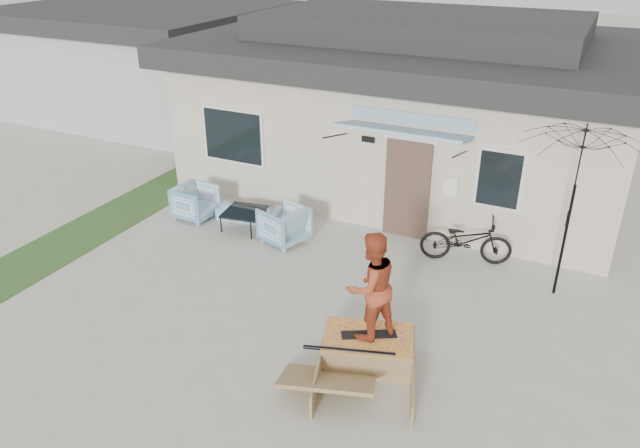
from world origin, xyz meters
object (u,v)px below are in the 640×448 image
at_px(skate_ramp, 368,349).
at_px(skater, 371,284).
at_px(coffee_table, 245,220).
at_px(patio_umbrella, 571,204).
at_px(armchair_right, 284,223).
at_px(skateboard, 369,334).
at_px(bicycle, 467,235).
at_px(loveseat, 250,208).
at_px(armchair_left, 195,201).

bearing_deg(skate_ramp, skater, 90.00).
bearing_deg(coffee_table, patio_umbrella, 1.99).
distance_m(coffee_table, skate_ramp, 5.05).
relative_size(armchair_right, skateboard, 1.04).
height_order(skate_ramp, skater, skater).
relative_size(bicycle, patio_umbrella, 0.80).
height_order(loveseat, skater, skater).
bearing_deg(skateboard, coffee_table, 115.18).
relative_size(coffee_table, patio_umbrella, 0.38).
bearing_deg(bicycle, coffee_table, 83.12).
xyz_separation_m(loveseat, coffee_table, (0.16, -0.43, -0.07)).
relative_size(loveseat, armchair_left, 1.70).
relative_size(bicycle, skater, 1.04).
relative_size(loveseat, coffee_table, 1.69).
height_order(coffee_table, skater, skater).
distance_m(loveseat, skate_ramp, 5.44).
bearing_deg(coffee_table, armchair_right, -8.41).
height_order(armchair_right, skateboard, armchair_right).
bearing_deg(skateboard, patio_umbrella, 25.23).
relative_size(loveseat, bicycle, 0.81).
bearing_deg(skater, skateboard, 97.15).
bearing_deg(patio_umbrella, skater, -126.11).
relative_size(bicycle, skateboard, 2.13).
height_order(armchair_left, skater, skater).
bearing_deg(armchair_left, skate_ramp, -116.26).
height_order(patio_umbrella, skateboard, patio_umbrella).
height_order(skate_ramp, skateboard, skateboard).
bearing_deg(skateboard, skater, 124.77).
height_order(armchair_left, coffee_table, armchair_left).
relative_size(loveseat, patio_umbrella, 0.65).
bearing_deg(skateboard, loveseat, 112.46).
height_order(armchair_right, patio_umbrella, patio_umbrella).
bearing_deg(armchair_left, loveseat, -65.25).
xyz_separation_m(coffee_table, skate_ramp, (4.06, -3.00, 0.01)).
height_order(skateboard, skater, skater).
bearing_deg(armchair_right, skater, 64.98).
xyz_separation_m(loveseat, armchair_right, (1.20, -0.59, 0.15)).
xyz_separation_m(patio_umbrella, skateboard, (-2.32, -3.18, -1.28)).
distance_m(armchair_left, armchair_right, 2.34).
height_order(patio_umbrella, skater, patio_umbrella).
bearing_deg(coffee_table, armchair_left, -179.00).
bearing_deg(armchair_left, bicycle, -80.53).
height_order(loveseat, coffee_table, loveseat).
bearing_deg(skateboard, skate_ramp, -100.92).
xyz_separation_m(loveseat, armchair_left, (-1.13, -0.45, 0.14)).
height_order(bicycle, patio_umbrella, patio_umbrella).
distance_m(loveseat, armchair_right, 1.35).
relative_size(coffee_table, skate_ramp, 0.48).
bearing_deg(skater, bicycle, -155.38).
distance_m(armchair_right, patio_umbrella, 5.49).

